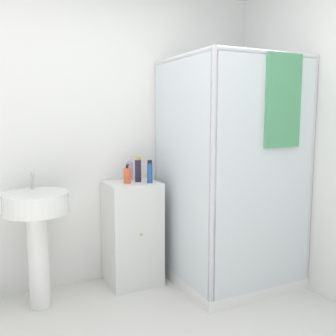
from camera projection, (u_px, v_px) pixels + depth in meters
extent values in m
cube|color=white|center=(74.00, 136.00, 3.22)|extent=(6.40, 0.06, 2.50)
cube|color=white|center=(227.00, 273.00, 3.45)|extent=(0.96, 0.96, 0.09)
cylinder|color=silver|center=(241.00, 163.00, 3.94)|extent=(0.04, 0.04, 1.88)
cylinder|color=silver|center=(157.00, 169.00, 3.54)|extent=(0.04, 0.04, 1.88)
cylinder|color=silver|center=(311.00, 176.00, 3.12)|extent=(0.04, 0.04, 1.88)
cylinder|color=silver|center=(213.00, 185.00, 2.72)|extent=(0.04, 0.04, 1.88)
cylinder|color=silver|center=(269.00, 52.00, 2.80)|extent=(0.92, 0.04, 0.04)
cylinder|color=silver|center=(202.00, 67.00, 3.61)|extent=(0.92, 0.04, 0.04)
cylinder|color=silver|center=(182.00, 57.00, 3.00)|extent=(0.04, 0.92, 0.04)
cylinder|color=silver|center=(275.00, 64.00, 3.41)|extent=(0.04, 0.92, 0.04)
cube|color=silver|center=(266.00, 177.00, 2.91)|extent=(0.88, 0.01, 1.76)
cube|color=silver|center=(180.00, 173.00, 3.12)|extent=(0.01, 0.88, 1.76)
cylinder|color=#B7BABF|center=(226.00, 180.00, 3.81)|extent=(0.02, 0.02, 1.41)
cylinder|color=#B7BABF|center=(230.00, 104.00, 3.67)|extent=(0.07, 0.07, 0.04)
cube|color=#4C9966|center=(283.00, 101.00, 2.86)|extent=(0.31, 0.03, 0.68)
cube|color=silver|center=(132.00, 233.00, 3.31)|extent=(0.43, 0.38, 0.87)
sphere|color=gold|center=(141.00, 234.00, 3.12)|extent=(0.02, 0.02, 0.02)
cylinder|color=white|center=(39.00, 260.00, 2.89)|extent=(0.15, 0.15, 0.72)
cylinder|color=white|center=(36.00, 203.00, 2.84)|extent=(0.47, 0.47, 0.15)
cylinder|color=#B7BABF|center=(32.00, 180.00, 2.96)|extent=(0.02, 0.02, 0.13)
cube|color=#B7BABF|center=(32.00, 174.00, 2.92)|extent=(0.02, 0.07, 0.02)
cylinder|color=#E5562D|center=(127.00, 176.00, 3.18)|extent=(0.06, 0.06, 0.13)
cylinder|color=black|center=(127.00, 167.00, 3.17)|extent=(0.02, 0.02, 0.02)
cube|color=black|center=(128.00, 165.00, 3.16)|extent=(0.01, 0.03, 0.01)
cylinder|color=#281E33|center=(138.00, 171.00, 3.25)|extent=(0.05, 0.05, 0.18)
cylinder|color=gold|center=(138.00, 159.00, 3.24)|extent=(0.04, 0.04, 0.02)
cylinder|color=#1E4C93|center=(150.00, 173.00, 3.20)|extent=(0.04, 0.04, 0.16)
cylinder|color=black|center=(150.00, 162.00, 3.19)|extent=(0.04, 0.04, 0.02)
cylinder|color=#B299C6|center=(130.00, 171.00, 3.34)|extent=(0.06, 0.06, 0.15)
cylinder|color=silver|center=(130.00, 161.00, 3.33)|extent=(0.02, 0.02, 0.02)
cube|color=silver|center=(130.00, 159.00, 3.32)|extent=(0.01, 0.03, 0.01)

